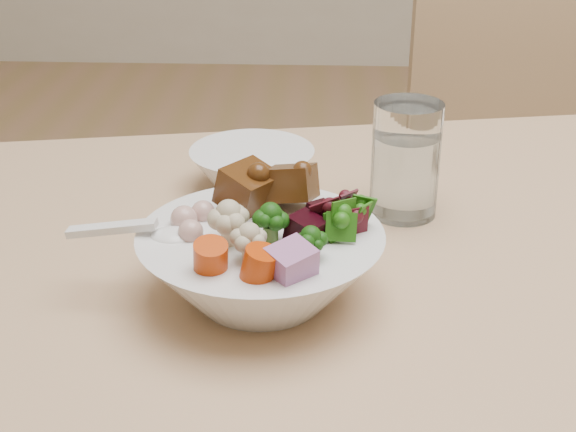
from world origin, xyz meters
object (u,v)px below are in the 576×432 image
Objects in this scene: food_bowl at (263,260)px; water_glass at (405,164)px; side_bowl at (252,169)px; dining_table at (573,324)px; chair_far at (534,175)px.

water_glass reaches higher than food_bowl.
side_bowl is (-0.03, 0.23, -0.01)m from food_bowl.
dining_table is at bearing -31.68° from water_glass.
dining_table is 0.37m from side_bowl.
food_bowl is 1.73× the size of water_glass.
food_bowl is 0.22m from water_glass.
food_bowl is at bearing -125.87° from chair_far.
dining_table is 11.30× the size of side_bowl.
water_glass is 0.87× the size of side_bowl.
dining_table is 7.50× the size of food_bowl.
water_glass is at bearing 137.59° from dining_table.
chair_far is 7.40× the size of water_glass.
water_glass is (0.13, 0.17, 0.02)m from food_bowl.
water_glass is (-0.16, 0.10, 0.12)m from dining_table.
food_bowl is (-0.41, -0.69, 0.21)m from chair_far.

